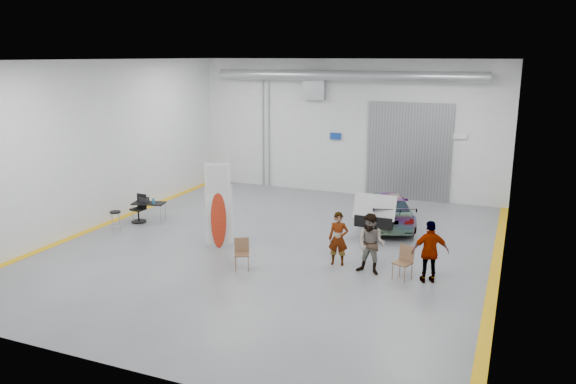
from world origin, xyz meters
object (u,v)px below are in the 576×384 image
at_px(work_table, 147,203).
at_px(sedan_car, 387,209).
at_px(person_b, 371,244).
at_px(folding_chair_near, 242,260).
at_px(office_chair, 139,210).
at_px(folding_chair_far, 402,269).
at_px(person_c, 430,252).
at_px(shop_stool, 116,222).
at_px(person_a, 338,239).
at_px(surfboard_display, 216,212).

bearing_deg(work_table, sedan_car, 20.10).
distance_m(person_b, folding_chair_near, 3.79).
distance_m(person_b, office_chair, 9.52).
bearing_deg(sedan_car, folding_chair_far, 87.70).
height_order(person_b, work_table, person_b).
xyz_separation_m(person_b, folding_chair_far, (0.94, -0.09, -0.60)).
relative_size(person_c, shop_stool, 2.27).
relative_size(work_table, office_chair, 1.25).
distance_m(shop_stool, work_table, 1.62).
bearing_deg(sedan_car, office_chair, 0.39).
relative_size(person_c, office_chair, 1.71).
height_order(person_a, office_chair, person_a).
relative_size(person_c, surfboard_display, 0.60).
bearing_deg(work_table, shop_stool, -98.39).
bearing_deg(person_b, folding_chair_near, -156.90).
bearing_deg(sedan_car, folding_chair_near, 44.29).
bearing_deg(shop_stool, folding_chair_near, -13.77).
xyz_separation_m(sedan_car, person_b, (0.66, -4.94, 0.28)).
xyz_separation_m(folding_chair_near, folding_chair_far, (4.52, 1.02, 0.01)).
xyz_separation_m(sedan_car, person_a, (-0.42, -4.61, 0.20)).
bearing_deg(sedan_car, work_table, 0.15).
bearing_deg(person_c, folding_chair_far, -15.65).
bearing_deg(folding_chair_far, work_table, -170.92).
relative_size(person_a, work_table, 1.25).
bearing_deg(work_table, folding_chair_near, -28.31).
distance_m(folding_chair_near, office_chair, 6.43).
xyz_separation_m(folding_chair_near, work_table, (-5.50, 2.96, 0.47)).
distance_m(person_a, surfboard_display, 4.19).
height_order(folding_chair_far, shop_stool, folding_chair_far).
bearing_deg(work_table, person_b, -11.59).
relative_size(folding_chair_far, shop_stool, 1.21).
xyz_separation_m(surfboard_display, folding_chair_near, (1.68, -1.43, -0.92)).
distance_m(surfboard_display, shop_stool, 4.13).
distance_m(folding_chair_far, office_chair, 10.46).
xyz_separation_m(shop_stool, work_table, (0.23, 1.56, 0.36)).
bearing_deg(person_a, surfboard_display, 171.08).
distance_m(folding_chair_near, shop_stool, 5.90).
bearing_deg(person_c, person_a, -29.83).
distance_m(person_a, work_table, 8.14).
bearing_deg(surfboard_display, folding_chair_far, -27.23).
relative_size(person_a, person_c, 0.92).
bearing_deg(folding_chair_near, person_c, -14.63).
bearing_deg(person_a, person_b, -25.86).
relative_size(shop_stool, work_table, 0.60).
distance_m(surfboard_display, work_table, 4.14).
relative_size(person_a, folding_chair_near, 1.81).
relative_size(sedan_car, work_table, 3.26).
relative_size(sedan_car, person_c, 2.39).
height_order(person_c, office_chair, person_c).
relative_size(surfboard_display, shop_stool, 3.80).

